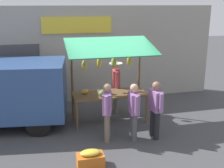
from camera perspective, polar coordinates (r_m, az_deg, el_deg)
The scene contains 8 objects.
ground_plane at distance 8.83m, azimuth -0.48°, elevation -7.30°, with size 40.00×40.00×0.00m, color #424244.
street_backdrop at distance 10.41m, azimuth -3.72°, elevation 6.01°, with size 9.00×0.30×3.40m.
market_stall at distance 8.36m, azimuth -0.68°, elevation 2.47°, with size 2.50×1.46×2.50m.
vendor_with_sunhat at distance 9.28m, azimuth 0.77°, elevation 0.32°, with size 0.43×0.70×1.66m.
shopper_with_shopping_bag at distance 7.32m, azimuth -0.98°, elevation -4.91°, with size 0.34×0.64×1.54m.
shopper_in_grey_tee at distance 7.35m, azimuth 4.36°, elevation -4.92°, with size 0.27×0.66×1.53m.
shopper_with_ponytail at distance 7.55m, azimuth 8.70°, elevation -4.40°, with size 0.25×0.67×1.55m.
produce_crate_near at distance 6.48m, azimuth -4.35°, elevation -14.73°, with size 0.59×0.36×0.40m.
Camera 1 is at (1.91, 7.89, 3.48)m, focal length 45.72 mm.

